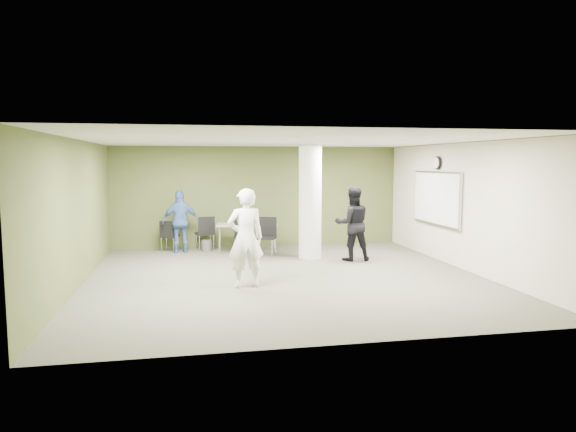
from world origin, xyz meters
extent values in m
plane|color=#4C4B3C|center=(0.00, 0.00, 0.00)|extent=(8.00, 8.00, 0.00)
plane|color=white|center=(0.00, 0.00, 2.80)|extent=(8.00, 8.00, 0.00)
cube|color=#4A5628|center=(0.00, 4.00, 1.40)|extent=(8.00, 2.80, 0.02)
cube|color=#4A5628|center=(-4.00, 0.00, 1.40)|extent=(0.02, 8.00, 2.80)
cube|color=beige|center=(4.00, 0.00, 1.40)|extent=(0.02, 8.00, 2.80)
cylinder|color=silver|center=(1.00, 2.00, 1.40)|extent=(0.56, 0.56, 2.80)
cube|color=silver|center=(3.93, 1.20, 1.50)|extent=(0.04, 2.30, 1.30)
cube|color=white|center=(3.91, 1.20, 1.50)|extent=(0.02, 2.20, 1.20)
cylinder|color=black|center=(3.93, 1.20, 2.35)|extent=(0.05, 0.32, 0.32)
cylinder|color=white|center=(3.90, 1.20, 2.35)|extent=(0.02, 0.26, 0.26)
cube|color=gray|center=(-0.44, 3.14, 0.73)|extent=(1.64, 0.83, 0.04)
cylinder|color=silver|center=(-1.17, 2.93, 0.36)|extent=(0.04, 0.04, 0.71)
cylinder|color=silver|center=(0.25, 2.81, 0.36)|extent=(0.04, 0.04, 0.71)
cylinder|color=silver|center=(-1.12, 3.48, 0.36)|extent=(0.04, 0.04, 0.71)
cylinder|color=silver|center=(0.30, 3.36, 0.36)|extent=(0.04, 0.04, 0.71)
cylinder|color=#1A4F1C|center=(-0.58, 3.39, 0.88)|extent=(0.07, 0.07, 0.25)
cylinder|color=#B2B2B7|center=(-0.14, 3.24, 0.84)|extent=(0.06, 0.06, 0.18)
cylinder|color=#4C4C4C|center=(-1.48, 3.47, 0.15)|extent=(0.26, 0.26, 0.30)
cube|color=black|center=(-2.44, 3.65, 0.41)|extent=(0.53, 0.53, 0.05)
cube|color=black|center=(-2.51, 3.47, 0.63)|extent=(0.38, 0.17, 0.41)
cylinder|color=silver|center=(-2.22, 3.75, 0.19)|extent=(0.02, 0.02, 0.39)
cylinder|color=silver|center=(-2.54, 3.87, 0.19)|extent=(0.02, 0.02, 0.39)
cylinder|color=silver|center=(-2.34, 3.43, 0.19)|extent=(0.02, 0.02, 0.39)
cylinder|color=silver|center=(-2.66, 3.55, 0.19)|extent=(0.02, 0.02, 0.39)
cube|color=black|center=(-1.51, 3.65, 0.45)|extent=(0.54, 0.54, 0.05)
cube|color=black|center=(-1.47, 3.44, 0.70)|extent=(0.44, 0.12, 0.45)
cylinder|color=silver|center=(-1.36, 3.87, 0.22)|extent=(0.02, 0.02, 0.43)
cylinder|color=silver|center=(-1.74, 3.80, 0.22)|extent=(0.02, 0.02, 0.43)
cylinder|color=silver|center=(-1.29, 3.50, 0.22)|extent=(0.02, 0.02, 0.43)
cylinder|color=silver|center=(-1.67, 3.43, 0.22)|extent=(0.02, 0.02, 0.43)
cube|color=black|center=(-0.54, 2.69, 0.45)|extent=(0.53, 0.53, 0.05)
cube|color=black|center=(-0.57, 2.90, 0.70)|extent=(0.44, 0.10, 0.45)
cylinder|color=silver|center=(-0.70, 2.48, 0.22)|extent=(0.02, 0.02, 0.43)
cylinder|color=silver|center=(-0.32, 2.53, 0.22)|extent=(0.02, 0.02, 0.43)
cylinder|color=silver|center=(-0.76, 2.85, 0.22)|extent=(0.02, 0.02, 0.43)
cylinder|color=silver|center=(-0.38, 2.91, 0.22)|extent=(0.02, 0.02, 0.43)
cube|color=black|center=(-0.04, 2.43, 0.48)|extent=(0.63, 0.63, 0.05)
cube|color=black|center=(0.04, 2.63, 0.74)|extent=(0.45, 0.21, 0.48)
cylinder|color=silver|center=(-0.30, 2.31, 0.23)|extent=(0.02, 0.02, 0.45)
cylinder|color=silver|center=(0.07, 2.17, 0.23)|extent=(0.02, 0.02, 0.45)
cylinder|color=silver|center=(-0.16, 2.68, 0.23)|extent=(0.02, 0.02, 0.45)
cylinder|color=silver|center=(0.22, 2.54, 0.23)|extent=(0.02, 0.02, 0.45)
imported|color=white|center=(-0.89, -0.67, 0.94)|extent=(0.73, 0.52, 1.88)
imported|color=black|center=(1.93, 1.51, 0.89)|extent=(0.90, 0.72, 1.78)
imported|color=#4364A8|center=(-2.14, 3.40, 0.82)|extent=(0.99, 0.49, 1.64)
camera|label=1|loc=(-1.94, -10.21, 2.36)|focal=32.00mm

